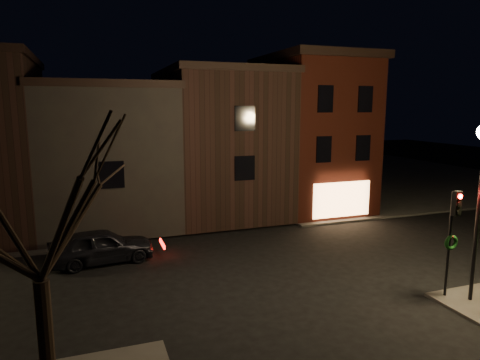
# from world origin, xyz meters

# --- Properties ---
(ground) EXTENTS (120.00, 120.00, 0.00)m
(ground) POSITION_xyz_m (0.00, 0.00, 0.00)
(ground) COLOR black
(ground) RESTS_ON ground
(sidewalk_far_right) EXTENTS (30.00, 30.00, 0.12)m
(sidewalk_far_right) POSITION_xyz_m (20.00, 20.00, 0.06)
(sidewalk_far_right) COLOR #2D2B28
(sidewalk_far_right) RESTS_ON ground
(corner_building) EXTENTS (6.50, 8.50, 10.50)m
(corner_building) POSITION_xyz_m (8.00, 9.47, 5.40)
(corner_building) COLOR #3D120A
(corner_building) RESTS_ON ground
(row_building_a) EXTENTS (7.30, 10.30, 9.40)m
(row_building_a) POSITION_xyz_m (1.50, 10.50, 4.83)
(row_building_a) COLOR black
(row_building_a) RESTS_ON ground
(row_building_b) EXTENTS (7.80, 10.30, 8.40)m
(row_building_b) POSITION_xyz_m (-5.75, 10.50, 4.33)
(row_building_b) COLOR black
(row_building_b) RESTS_ON ground
(traffic_signal) EXTENTS (0.58, 0.38, 4.05)m
(traffic_signal) POSITION_xyz_m (5.60, -5.51, 2.81)
(traffic_signal) COLOR black
(traffic_signal) RESTS_ON sidewalk_near_right
(bare_tree_left) EXTENTS (5.60, 5.60, 7.50)m
(bare_tree_left) POSITION_xyz_m (-8.00, -7.00, 5.43)
(bare_tree_left) COLOR black
(bare_tree_left) RESTS_ON sidewalk_near_left
(parked_car_a) EXTENTS (4.87, 2.37, 1.60)m
(parked_car_a) POSITION_xyz_m (-6.50, 2.89, 0.80)
(parked_car_a) COLOR black
(parked_car_a) RESTS_ON ground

